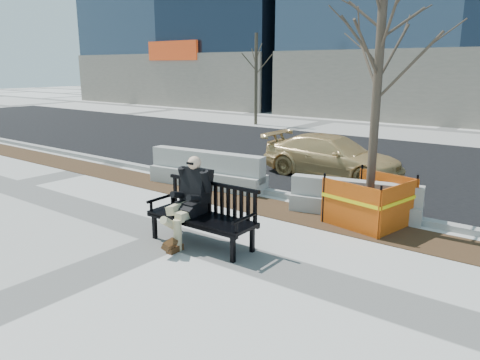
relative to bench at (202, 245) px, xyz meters
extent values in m
plane|color=beige|center=(-0.64, -0.03, 0.00)|extent=(120.00, 120.00, 0.00)
cube|color=#47301C|center=(-0.64, 2.57, 0.00)|extent=(40.00, 1.20, 0.02)
cube|color=black|center=(-0.64, 8.77, 0.00)|extent=(60.00, 10.40, 0.01)
cube|color=#9E9B93|center=(-0.64, 3.52, 0.06)|extent=(60.00, 0.25, 0.12)
imported|color=tan|center=(-0.55, 6.19, 0.00)|extent=(4.08, 1.66, 1.18)
camera|label=1|loc=(5.27, -5.76, 3.11)|focal=34.79mm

